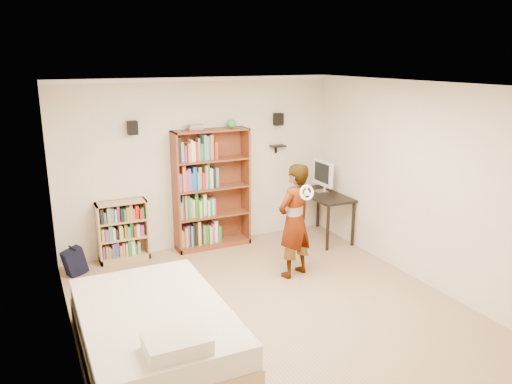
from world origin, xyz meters
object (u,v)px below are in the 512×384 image
(tall_bookshelf, at_px, (212,189))
(low_bookshelf, at_px, (123,231))
(person, at_px, (295,221))
(computer_desk, at_px, (323,216))
(daybed, at_px, (155,326))

(tall_bookshelf, bearing_deg, low_bookshelf, 178.49)
(person, bearing_deg, computer_desk, -156.72)
(tall_bookshelf, xyz_separation_m, person, (0.63, -1.55, -0.15))
(daybed, relative_size, person, 1.37)
(tall_bookshelf, height_order, person, tall_bookshelf)
(daybed, bearing_deg, low_bookshelf, 85.61)
(tall_bookshelf, xyz_separation_m, computer_desk, (1.82, -0.44, -0.57))
(computer_desk, relative_size, person, 0.70)
(low_bookshelf, xyz_separation_m, computer_desk, (3.25, -0.48, -0.07))
(person, bearing_deg, low_bookshelf, -57.32)
(tall_bookshelf, distance_m, person, 1.68)
(tall_bookshelf, distance_m, low_bookshelf, 1.51)
(low_bookshelf, distance_m, computer_desk, 3.29)
(low_bookshelf, relative_size, computer_desk, 0.81)
(low_bookshelf, height_order, daybed, low_bookshelf)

